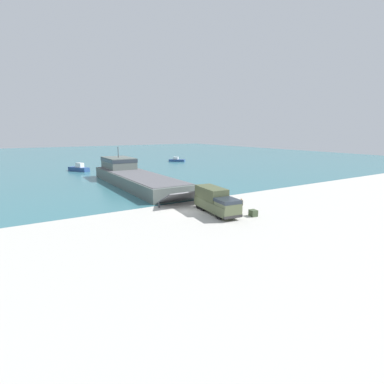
# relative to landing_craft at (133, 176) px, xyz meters

# --- Properties ---
(ground_plane) EXTENTS (240.00, 240.00, 0.00)m
(ground_plane) POSITION_rel_landing_craft_xyz_m (-1.74, -23.57, -1.68)
(ground_plane) COLOR #B7B5AD
(water_surface) EXTENTS (240.00, 180.00, 0.01)m
(water_surface) POSITION_rel_landing_craft_xyz_m (-1.74, 71.05, -1.68)
(water_surface) COLOR #336B75
(water_surface) RESTS_ON ground_plane
(landing_craft) EXTENTS (8.05, 36.25, 7.09)m
(landing_craft) POSITION_rel_landing_craft_xyz_m (0.00, 0.00, 0.00)
(landing_craft) COLOR #56605B
(landing_craft) RESTS_ON ground_plane
(military_truck) EXTENTS (3.47, 8.44, 3.22)m
(military_truck) POSITION_rel_landing_craft_xyz_m (1.08, -26.45, -0.03)
(military_truck) COLOR #566042
(military_truck) RESTS_ON ground_plane
(soldier_on_ramp) EXTENTS (0.49, 0.47, 1.80)m
(soldier_on_ramp) POSITION_rel_landing_craft_xyz_m (4.31, -27.71, -0.64)
(soldier_on_ramp) COLOR #6B664C
(soldier_on_ramp) RESTS_ON ground_plane
(moored_boat_a) EXTENTS (4.64, 6.43, 2.23)m
(moored_boat_a) POSITION_rel_landing_craft_xyz_m (-5.02, 26.20, -0.94)
(moored_boat_a) COLOR navy
(moored_boat_a) RESTS_ON ground_plane
(moored_boat_b) EXTENTS (5.43, 5.21, 1.59)m
(moored_boat_b) POSITION_rel_landing_craft_xyz_m (29.59, 34.93, -1.15)
(moored_boat_b) COLOR navy
(moored_boat_b) RESTS_ON ground_plane
(mooring_bollard) EXTENTS (0.31, 0.31, 0.72)m
(mooring_bollard) POSITION_rel_landing_craft_xyz_m (-3.95, -19.98, -1.29)
(mooring_bollard) COLOR #333338
(mooring_bollard) RESTS_ON ground_plane
(cargo_crate) EXTENTS (0.92, 1.06, 0.80)m
(cargo_crate) POSITION_rel_landing_craft_xyz_m (4.18, -30.13, -1.28)
(cargo_crate) COLOR #3D4C33
(cargo_crate) RESTS_ON ground_plane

